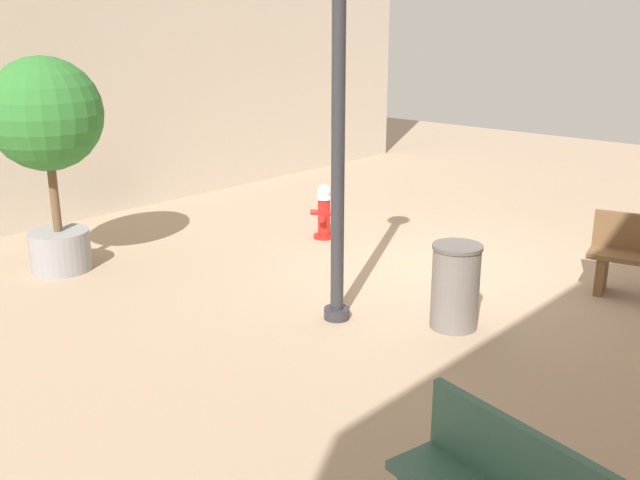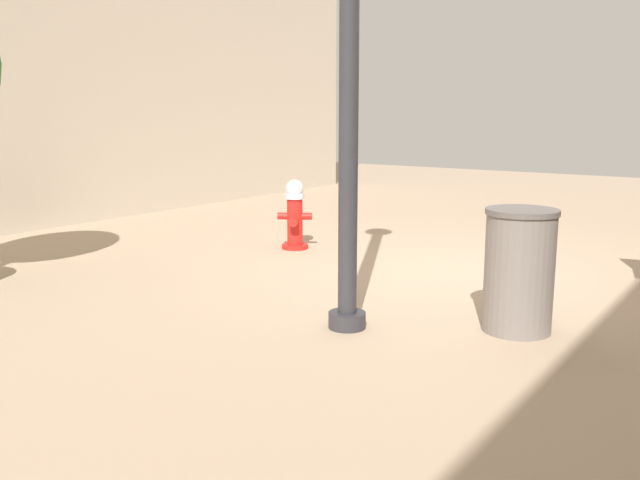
# 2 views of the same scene
# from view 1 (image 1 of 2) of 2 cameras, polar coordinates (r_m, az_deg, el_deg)

# --- Properties ---
(ground_plane) EXTENTS (23.40, 23.40, 0.00)m
(ground_plane) POSITION_cam_1_polar(r_m,az_deg,el_deg) (9.57, 9.12, -2.22)
(ground_plane) COLOR tan
(fire_hydrant) EXTENTS (0.39, 0.37, 0.81)m
(fire_hydrant) POSITION_cam_1_polar(r_m,az_deg,el_deg) (10.64, 0.32, 2.25)
(fire_hydrant) COLOR red
(fire_hydrant) RESTS_ON ground_plane
(planter_tree) EXTENTS (1.39, 1.39, 2.71)m
(planter_tree) POSITION_cam_1_polar(r_m,az_deg,el_deg) (9.57, -20.71, 8.21)
(planter_tree) COLOR gray
(planter_tree) RESTS_ON ground_plane
(street_lamp) EXTENTS (0.36, 0.36, 4.20)m
(street_lamp) POSITION_cam_1_polar(r_m,az_deg,el_deg) (7.30, 1.47, 12.83)
(street_lamp) COLOR #2D2D33
(street_lamp) RESTS_ON ground_plane
(trash_bin) EXTENTS (0.52, 0.52, 0.91)m
(trash_bin) POSITION_cam_1_polar(r_m,az_deg,el_deg) (7.67, 10.61, -3.60)
(trash_bin) COLOR slate
(trash_bin) RESTS_ON ground_plane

